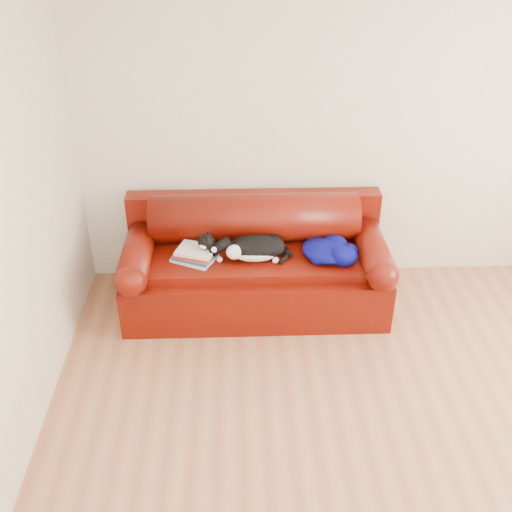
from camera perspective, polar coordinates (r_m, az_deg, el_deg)
The scene contains 7 objects.
ground at distance 4.07m, azimuth 12.68°, elevation -16.64°, with size 4.50×4.50×0.00m, color brown.
room_shell at distance 3.12m, azimuth 18.37°, elevation 4.82°, with size 4.52×4.02×2.61m.
sofa_base at distance 4.93m, azimuth -0.06°, elevation -2.28°, with size 2.10×0.90×0.50m.
sofa_back at distance 4.98m, azimuth -0.16°, elevation 2.19°, with size 2.10×1.01×0.88m.
book_stack at distance 4.70m, azimuth -5.79°, elevation 0.18°, with size 0.39×0.36×0.10m.
cat at distance 4.67m, azimuth -0.08°, elevation 0.70°, with size 0.67×0.35×0.24m.
blanket at distance 4.74m, azimuth 6.97°, elevation 0.56°, with size 0.49×0.50×0.15m.
Camera 1 is at (-0.95, -2.60, 2.99)m, focal length 42.00 mm.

